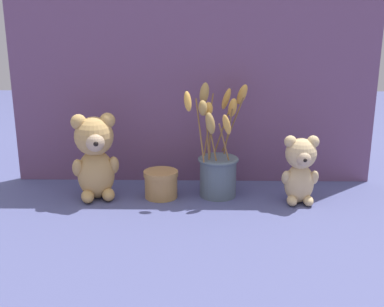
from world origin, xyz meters
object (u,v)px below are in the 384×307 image
Objects in this scene: teddy_bear_large at (95,155)px; teddy_bear_medium at (300,168)px; flower_vase at (218,164)px; decorative_tin_tall at (161,184)px.

teddy_bear_medium is at bearing -2.40° from teddy_bear_large.
flower_vase reaches higher than teddy_bear_medium.
teddy_bear_medium is 0.59× the size of flower_vase.
flower_vase is 3.29× the size of decorative_tin_tall.
teddy_bear_large is 1.28× the size of teddy_bear_medium.
teddy_bear_large reaches higher than decorative_tin_tall.
flower_vase reaches higher than decorative_tin_tall.
decorative_tin_tall is (-0.37, 0.03, -0.06)m from teddy_bear_medium.
teddy_bear_large reaches higher than teddy_bear_medium.
teddy_bear_large is 2.49× the size of decorative_tin_tall.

